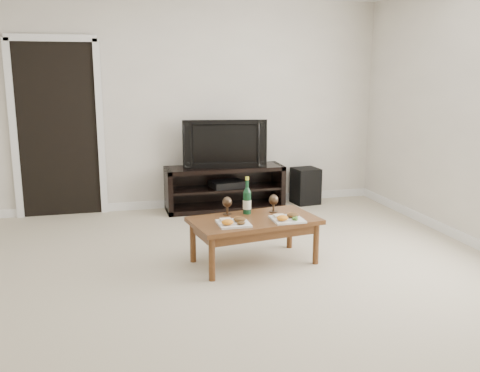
% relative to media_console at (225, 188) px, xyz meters
% --- Properties ---
extents(floor, '(5.50, 5.50, 0.00)m').
position_rel_media_console_xyz_m(floor, '(-0.42, -2.50, -0.28)').
color(floor, beige).
rests_on(floor, ground).
extents(back_wall, '(5.00, 0.04, 2.60)m').
position_rel_media_console_xyz_m(back_wall, '(-0.42, 0.27, 1.02)').
color(back_wall, beige).
rests_on(back_wall, ground).
extents(doorway, '(0.90, 0.02, 2.05)m').
position_rel_media_console_xyz_m(doorway, '(-1.97, 0.24, 0.75)').
color(doorway, black).
rests_on(doorway, ground).
extents(media_console, '(1.48, 0.45, 0.55)m').
position_rel_media_console_xyz_m(media_console, '(0.00, 0.00, 0.00)').
color(media_console, black).
rests_on(media_console, ground).
extents(television, '(1.04, 0.30, 0.59)m').
position_rel_media_console_xyz_m(television, '(0.00, 0.00, 0.57)').
color(television, black).
rests_on(television, media_console).
extents(av_receiver, '(0.44, 0.36, 0.08)m').
position_rel_media_console_xyz_m(av_receiver, '(0.03, -0.01, 0.05)').
color(av_receiver, black).
rests_on(av_receiver, media_console).
extents(subwoofer, '(0.35, 0.35, 0.47)m').
position_rel_media_console_xyz_m(subwoofer, '(1.10, 0.03, -0.04)').
color(subwoofer, black).
rests_on(subwoofer, ground).
extents(coffee_table, '(1.21, 0.79, 0.42)m').
position_rel_media_console_xyz_m(coffee_table, '(-0.17, -1.95, -0.07)').
color(coffee_table, brown).
rests_on(coffee_table, ground).
extents(plate_left, '(0.27, 0.27, 0.07)m').
position_rel_media_console_xyz_m(plate_left, '(-0.39, -2.09, 0.18)').
color(plate_left, white).
rests_on(plate_left, coffee_table).
extents(plate_right, '(0.27, 0.27, 0.07)m').
position_rel_media_console_xyz_m(plate_right, '(0.10, -2.08, 0.18)').
color(plate_right, white).
rests_on(plate_right, coffee_table).
extents(wine_bottle, '(0.07, 0.07, 0.35)m').
position_rel_media_console_xyz_m(wine_bottle, '(-0.19, -1.77, 0.32)').
color(wine_bottle, '#0F371E').
rests_on(wine_bottle, coffee_table).
extents(goblet_left, '(0.09, 0.09, 0.17)m').
position_rel_media_console_xyz_m(goblet_left, '(-0.37, -1.76, 0.23)').
color(goblet_left, '#3E2F22').
rests_on(goblet_left, coffee_table).
extents(goblet_right, '(0.09, 0.09, 0.17)m').
position_rel_media_console_xyz_m(goblet_right, '(0.07, -1.78, 0.23)').
color(goblet_right, '#3E2F22').
rests_on(goblet_right, coffee_table).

